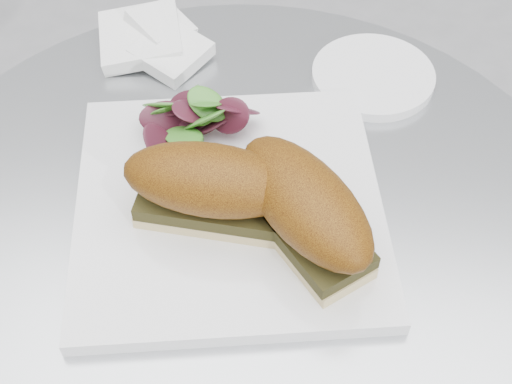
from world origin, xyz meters
TOP-DOWN VIEW (x-y plane):
  - table at (0.00, 0.00)m, footprint 0.70×0.70m
  - plate at (-0.01, 0.02)m, footprint 0.34×0.34m
  - sandwich_left at (-0.02, -0.00)m, footprint 0.16×0.08m
  - sandwich_right at (0.06, -0.02)m, footprint 0.16×0.18m
  - salad at (-0.05, 0.10)m, footprint 0.12×0.12m
  - napkin at (-0.13, 0.24)m, footprint 0.13×0.13m
  - saucer at (0.13, 0.22)m, footprint 0.14×0.14m

SIDE VIEW (x-z plane):
  - table at x=0.00m, z-range 0.12..0.85m
  - saucer at x=0.13m, z-range 0.73..0.74m
  - plate at x=-0.01m, z-range 0.73..0.75m
  - napkin at x=-0.13m, z-range 0.73..0.75m
  - salad at x=-0.05m, z-range 0.75..0.80m
  - sandwich_left at x=-0.02m, z-range 0.75..0.83m
  - sandwich_right at x=0.06m, z-range 0.75..0.83m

